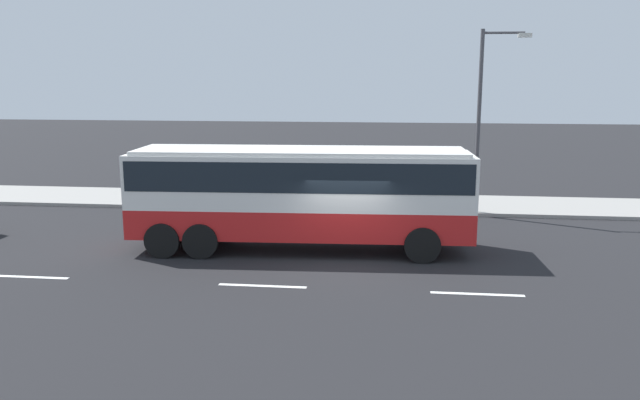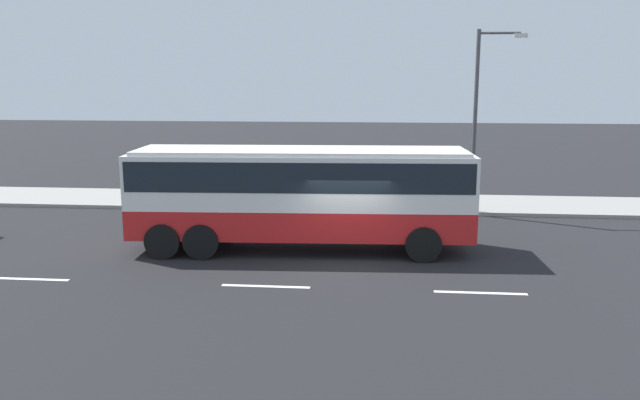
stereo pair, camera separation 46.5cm
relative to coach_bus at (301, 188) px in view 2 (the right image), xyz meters
The scene contains 7 objects.
ground_plane 2.90m from the coach_bus, 39.22° to the right, with size 120.00×120.00×0.00m, color black.
sidewalk_curb 8.08m from the coach_bus, 78.25° to the left, with size 80.00×4.00×0.15m, color gray.
lane_centreline 4.55m from the coach_bus, 66.55° to the right, with size 28.77×0.16×0.01m.
coach_bus is the anchor object (origin of this frame).
pedestrian_near_curb 8.64m from the coach_bus, 53.38° to the left, with size 0.32×0.32×1.65m.
pedestrian_at_crossing 7.89m from the coach_bus, 79.75° to the left, with size 0.32×0.32×1.52m.
street_lamp 9.05m from the coach_bus, 42.79° to the left, with size 1.91×0.24×7.19m.
Camera 2 is at (0.86, -18.48, 5.54)m, focal length 35.61 mm.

